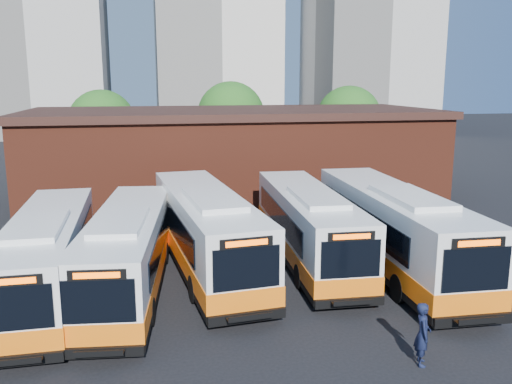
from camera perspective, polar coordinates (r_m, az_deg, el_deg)
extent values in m
plane|color=black|center=(21.23, 6.14, -11.67)|extent=(220.00, 220.00, 0.00)
cube|color=white|center=(22.79, -21.09, -6.05)|extent=(2.72, 11.93, 2.82)
cube|color=orange|center=(23.04, -20.94, -7.99)|extent=(2.77, 11.98, 0.69)
cube|color=black|center=(23.21, -20.85, -9.15)|extent=(2.76, 11.97, 0.25)
cube|color=black|center=(17.17, -24.15, -11.12)|extent=(2.15, 0.09, 1.34)
cube|color=black|center=(16.87, -24.39, -8.54)|extent=(1.69, 0.09, 0.32)
cube|color=#FF5905|center=(16.84, -24.42, -8.58)|extent=(1.34, 0.04, 0.18)
cube|color=black|center=(17.76, -23.75, -15.93)|extent=(2.53, 0.18, 0.32)
cube|color=black|center=(17.52, -23.93, -15.98)|extent=(1.44, 0.40, 0.06)
cube|color=black|center=(17.34, -24.07, -16.04)|extent=(1.44, 0.06, 0.18)
cube|color=black|center=(23.33, -24.13, -5.20)|extent=(0.20, 9.28, 1.04)
cube|color=black|center=(22.92, -17.80, -5.01)|extent=(0.20, 9.28, 1.04)
cube|color=white|center=(20.98, -21.99, -3.32)|extent=(1.79, 4.19, 0.22)
cylinder|color=black|center=(19.93, -18.96, -12.33)|extent=(0.33, 1.00, 0.99)
cylinder|color=black|center=(26.35, -22.33, -6.68)|extent=(0.33, 1.00, 0.99)
cylinder|color=black|center=(26.02, -17.34, -6.55)|extent=(0.33, 1.00, 0.99)
cube|color=white|center=(22.45, -13.30, -5.83)|extent=(3.81, 12.10, 2.83)
cube|color=orange|center=(22.71, -13.21, -7.80)|extent=(3.86, 12.16, 0.69)
cube|color=black|center=(22.87, -13.15, -8.98)|extent=(3.85, 12.15, 0.25)
cube|color=black|center=(16.82, -16.24, -11.01)|extent=(2.14, 0.29, 1.34)
cube|color=black|center=(16.51, -16.41, -8.38)|extent=(1.68, 0.24, 0.32)
cube|color=#FF5905|center=(16.48, -16.43, -8.43)|extent=(1.33, 0.17, 0.18)
cube|color=black|center=(17.42, -15.98, -15.92)|extent=(2.53, 0.41, 0.32)
cube|color=black|center=(17.18, -16.14, -15.97)|extent=(1.47, 0.53, 0.06)
cube|color=black|center=(16.99, -16.27, -16.04)|extent=(1.43, 0.20, 0.18)
cube|color=black|center=(22.97, -16.39, -4.89)|extent=(1.06, 9.23, 1.04)
cube|color=black|center=(22.60, -9.95, -4.85)|extent=(1.06, 9.23, 1.04)
cube|color=white|center=(20.63, -14.08, -3.05)|extent=(2.16, 4.33, 0.22)
cylinder|color=black|center=(19.99, -17.84, -12.17)|extent=(0.42, 1.02, 0.99)
cylinder|color=black|center=(19.61, -11.15, -12.29)|extent=(0.42, 1.02, 0.99)
cylinder|color=black|center=(26.00, -14.71, -6.41)|extent=(0.42, 1.02, 0.99)
cylinder|color=black|center=(25.71, -9.64, -6.40)|extent=(0.42, 1.02, 0.99)
cube|color=white|center=(24.43, -5.30, -3.76)|extent=(4.10, 13.16, 3.07)
cube|color=orange|center=(24.68, -5.27, -5.76)|extent=(4.16, 13.22, 0.75)
cube|color=black|center=(24.85, -5.24, -6.94)|extent=(4.15, 13.20, 0.27)
cube|color=black|center=(18.32, -1.00, -8.04)|extent=(2.33, 0.31, 1.46)
cube|color=black|center=(18.03, -1.00, -5.37)|extent=(1.83, 0.26, 0.35)
cube|color=#FF5905|center=(17.99, -0.97, -5.40)|extent=(1.45, 0.18, 0.19)
cube|color=black|center=(18.91, -0.93, -13.03)|extent=(2.75, 0.44, 0.35)
cube|color=black|center=(18.65, -0.71, -13.03)|extent=(1.60, 0.57, 0.06)
cube|color=black|center=(18.45, -0.53, -13.06)|extent=(1.56, 0.21, 0.19)
cube|color=black|center=(24.53, -8.74, -3.07)|extent=(1.12, 10.04, 1.13)
cube|color=black|center=(25.07, -2.39, -2.62)|extent=(1.12, 10.04, 1.13)
cube|color=white|center=(22.50, -4.52, -0.77)|extent=(2.34, 4.70, 0.24)
cylinder|color=black|center=(21.22, -6.46, -10.12)|extent=(0.46, 1.11, 1.08)
cylinder|color=black|center=(21.78, 0.07, -9.46)|extent=(0.46, 1.11, 1.08)
cylinder|color=black|center=(27.88, -9.26, -4.86)|extent=(0.46, 1.11, 1.08)
cylinder|color=black|center=(28.30, -4.25, -4.48)|extent=(0.46, 1.11, 1.08)
cube|color=white|center=(25.61, 5.47, -3.26)|extent=(3.10, 12.39, 2.92)
cube|color=orange|center=(25.84, 5.44, -5.08)|extent=(3.15, 12.44, 0.72)
cube|color=black|center=(25.99, 5.42, -6.16)|extent=(3.14, 12.43, 0.26)
cube|color=black|center=(19.86, 9.94, -6.97)|extent=(2.22, 0.15, 1.38)
cube|color=black|center=(19.60, 10.03, -4.62)|extent=(1.74, 0.13, 0.33)
cube|color=#FF5905|center=(19.57, 10.07, -4.65)|extent=(1.38, 0.08, 0.18)
cube|color=black|center=(20.39, 9.83, -11.39)|extent=(2.62, 0.25, 0.33)
cube|color=black|center=(20.14, 10.06, -11.38)|extent=(1.50, 0.45, 0.06)
cube|color=black|center=(19.96, 10.24, -11.39)|extent=(1.49, 0.10, 0.18)
cube|color=black|center=(25.64, 2.37, -2.55)|extent=(0.43, 9.58, 1.08)
cube|color=black|center=(26.28, 8.08, -2.31)|extent=(0.43, 9.58, 1.08)
cube|color=white|center=(23.81, 6.46, -0.56)|extent=(1.95, 4.37, 0.23)
cylinder|color=black|center=(22.51, 4.68, -8.86)|extent=(0.37, 1.04, 1.02)
cylinder|color=black|center=(23.16, 10.44, -8.42)|extent=(0.37, 1.04, 1.02)
cylinder|color=black|center=(28.80, 1.52, -4.23)|extent=(0.37, 1.04, 1.02)
cylinder|color=black|center=(29.31, 6.08, -4.01)|extent=(0.37, 1.04, 1.02)
cube|color=white|center=(25.17, 14.19, -3.49)|extent=(3.21, 13.37, 3.16)
cube|color=orange|center=(25.42, 14.09, -5.48)|extent=(3.27, 13.43, 0.78)
cube|color=black|center=(25.58, 14.03, -6.67)|extent=(3.26, 13.42, 0.28)
cube|color=black|center=(19.44, 22.17, -7.57)|extent=(2.40, 0.14, 1.50)
cube|color=black|center=(19.16, 22.40, -4.97)|extent=(1.88, 0.12, 0.35)
cube|color=#FF5905|center=(19.13, 22.46, -5.00)|extent=(1.50, 0.07, 0.20)
cube|color=black|center=(20.01, 21.88, -12.43)|extent=(2.83, 0.24, 0.35)
cube|color=black|center=(19.77, 22.29, -12.41)|extent=(1.62, 0.47, 0.07)
cube|color=black|center=(19.59, 22.62, -12.42)|extent=(1.61, 0.09, 0.20)
cube|color=black|center=(24.96, 10.78, -2.74)|extent=(0.36, 10.37, 1.16)
cube|color=black|center=(26.09, 16.73, -2.41)|extent=(0.36, 10.37, 1.16)
cube|color=white|center=(23.32, 16.02, -0.51)|extent=(2.06, 4.71, 0.24)
cylinder|color=black|center=(21.83, 14.88, -9.77)|extent=(0.39, 1.12, 1.11)
cylinder|color=black|center=(22.97, 20.78, -9.07)|extent=(0.39, 1.12, 1.11)
cylinder|color=black|center=(28.28, 8.79, -4.58)|extent=(0.39, 1.12, 1.11)
cylinder|color=black|center=(29.17, 13.58, -4.27)|extent=(0.39, 1.12, 1.11)
imported|color=black|center=(17.40, 17.14, -14.08)|extent=(0.68, 0.83, 1.95)
cube|color=#5E2516|center=(39.41, -2.45, 3.77)|extent=(28.00, 12.00, 6.00)
cube|color=black|center=(39.10, -2.49, 8.34)|extent=(28.60, 12.60, 0.50)
cube|color=black|center=(34.52, 4.05, -0.41)|extent=(1.20, 0.08, 2.40)
cylinder|color=#382314|center=(51.22, -15.69, 3.30)|extent=(0.36, 0.36, 2.70)
sphere|color=#1C5317|center=(50.88, -15.90, 6.98)|extent=(6.00, 6.00, 6.00)
cylinder|color=#382314|center=(53.63, -2.63, 4.21)|extent=(0.36, 0.36, 2.95)
sphere|color=#1C5317|center=(53.28, -2.66, 8.06)|extent=(6.56, 6.56, 6.56)
cylinder|color=#382314|center=(53.54, 9.61, 3.97)|extent=(0.36, 0.36, 2.81)
sphere|color=#1C5317|center=(53.20, 9.74, 7.63)|extent=(6.24, 6.24, 6.24)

